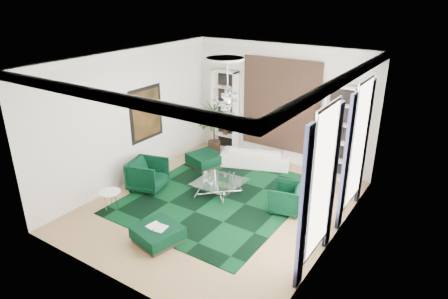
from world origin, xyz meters
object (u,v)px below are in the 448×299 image
Objects in this scene: ottoman_side at (205,160)px; palm at (214,119)px; coffee_table at (219,188)px; sofa at (256,156)px; ottoman_front at (158,234)px; armchair_right at (286,198)px; side_table at (111,201)px; armchair_left at (148,175)px.

ottoman_side is 0.39× the size of palm.
coffee_table is 1.32× the size of ottoman_side.
ottoman_front is at bearing 71.81° from sofa.
palm reaches higher than ottoman_front.
armchair_right is 1.56× the size of side_table.
armchair_left is (-1.77, -3.06, 0.12)m from sofa.
ottoman_front is 0.40× the size of palm.
armchair_left is at bearing -86.82° from armchair_right.
sofa reaches higher than coffee_table.
sofa is 1.63m from ottoman_side.
palm reaches higher than sofa.
ottoman_front is 1.98m from side_table.
armchair_right is 0.35× the size of palm.
ottoman_front is (1.52, -3.91, -0.02)m from ottoman_side.
ottoman_side is 0.99× the size of ottoman_front.
sofa reaches higher than ottoman_side.
ottoman_side is 1.74× the size of side_table.
coffee_table is (0.13, -2.29, -0.11)m from sofa.
side_table reaches higher than ottoman_front.
sofa is 2.62× the size of armchair_right.
ottoman_front is (-1.84, -2.79, -0.19)m from armchair_right.
ottoman_side is 4.19m from ottoman_front.
armchair_right is 0.90× the size of ottoman_side.
sofa is at bearing -45.82° from armchair_left.
palm is at bearing -27.65° from sofa.
coffee_table reaches higher than ottoman_side.
ottoman_front is at bearing -148.09° from armchair_left.
palm is (-1.96, 5.06, 0.99)m from ottoman_front.
palm reaches higher than side_table.
ottoman_side is (-1.47, 1.37, -0.00)m from coffee_table.
palm reaches higher than armchair_left.
armchair_right is at bearing 56.66° from ottoman_front.
sofa is 2.29m from coffee_table.
sofa is at bearing 93.19° from coffee_table.
armchair_left reaches higher than coffee_table.
armchair_left is 1.39m from side_table.
armchair_right is 3.35m from ottoman_front.
armchair_right is at bearing 114.40° from sofa.
coffee_table is at bearing -42.87° from ottoman_side.
ottoman_side reaches higher than ottoman_front.
armchair_left is 2.64m from ottoman_front.
armchair_left is 2.06m from coffee_table.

